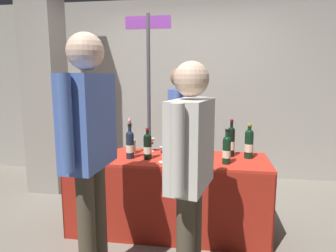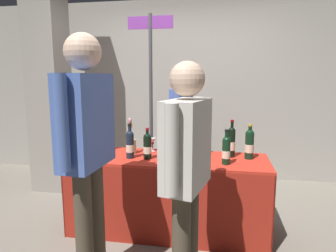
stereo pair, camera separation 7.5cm
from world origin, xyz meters
name	(u,v)px [view 1 (the left image)]	position (x,y,z in m)	size (l,w,h in m)	color
ground_plane	(168,229)	(0.00, 0.00, 0.00)	(12.00, 12.00, 0.00)	gray
back_partition	(186,90)	(0.00, 1.78, 1.29)	(6.74, 0.12, 2.59)	#9E998E
concrete_pillar	(44,67)	(-1.73, 0.88, 1.61)	(0.43, 0.43, 3.23)	gray
tasting_table	(168,181)	(0.00, 0.00, 0.50)	(1.86, 0.62, 0.73)	red
featured_wine_bottle	(249,143)	(0.75, 0.09, 0.88)	(0.08, 0.08, 0.32)	black
display_bottle_0	(178,142)	(0.09, 0.05, 0.87)	(0.08, 0.08, 0.32)	#192333
display_bottle_1	(231,141)	(0.59, 0.12, 0.88)	(0.07, 0.07, 0.36)	black
display_bottle_2	(201,139)	(0.31, 0.17, 0.88)	(0.08, 0.08, 0.35)	black
display_bottle_3	(199,144)	(0.29, 0.02, 0.87)	(0.08, 0.08, 0.32)	black
display_bottle_4	(110,138)	(-0.65, 0.21, 0.86)	(0.08, 0.08, 0.30)	#38230F
display_bottle_5	(227,149)	(0.54, -0.13, 0.86)	(0.07, 0.07, 0.31)	black
display_bottle_6	(89,145)	(-0.71, -0.17, 0.86)	(0.07, 0.07, 0.30)	black
display_bottle_7	(148,146)	(-0.18, -0.08, 0.86)	(0.08, 0.08, 0.29)	black
display_bottle_8	(130,144)	(-0.34, -0.09, 0.87)	(0.07, 0.07, 0.33)	#192333
wine_glass_near_vendor	(162,151)	(-0.02, -0.17, 0.83)	(0.07, 0.07, 0.14)	silver
wine_glass_mid	(151,142)	(-0.20, 0.21, 0.83)	(0.08, 0.08, 0.14)	silver
flower_vase	(131,144)	(-0.38, 0.08, 0.83)	(0.09, 0.09, 0.36)	tan
vendor_presenter	(180,125)	(0.04, 0.63, 0.94)	(0.22, 0.56, 1.59)	#2D3347
taster_foreground_right	(190,163)	(0.27, -0.88, 0.94)	(0.29, 0.59, 1.58)	#4C4233
taster_foreground_centre	(89,138)	(-0.41, -0.84, 1.08)	(0.24, 0.64, 1.77)	#4C4233
booth_signpost	(149,89)	(-0.37, 0.88, 1.34)	(0.55, 0.04, 2.22)	#47474C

